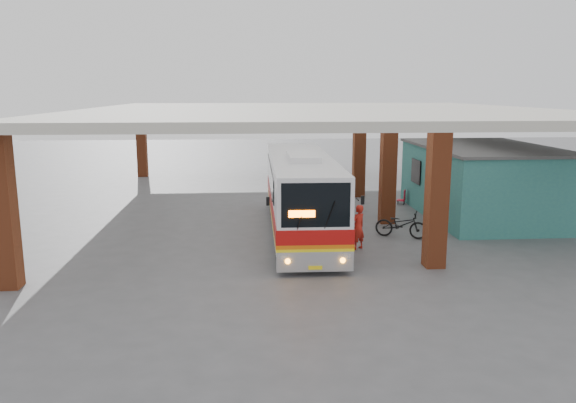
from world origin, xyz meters
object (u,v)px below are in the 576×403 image
Objects in this scene: red_chair at (403,198)px; pedestrian at (358,227)px; motorcycle at (401,224)px; coach_bus at (301,193)px.

pedestrian is at bearing -92.64° from red_chair.
red_chair is at bearing 8.48° from motorcycle.
pedestrian is 8.49m from red_chair.
coach_bus reaches higher than motorcycle.
red_chair is (5.51, 5.15, -1.26)m from coach_bus.
motorcycle is 2.75× the size of red_chair.
coach_bus reaches higher than pedestrian.
coach_bus is 5.67× the size of motorcycle.
motorcycle reaches higher than red_chair.
coach_bus is 3.13m from pedestrian.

